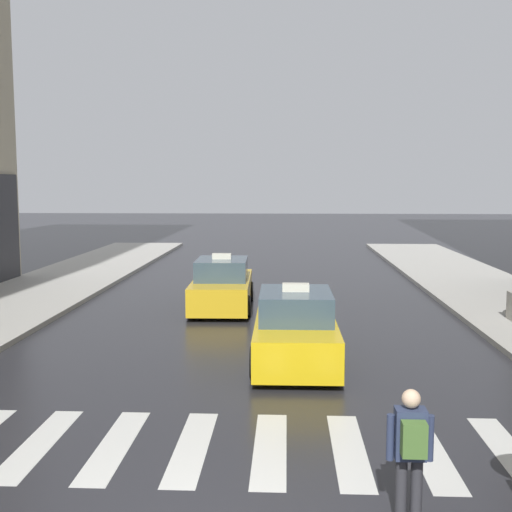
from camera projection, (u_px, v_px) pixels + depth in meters
The scene contains 4 objects.
crosswalk_markings at pixel (231, 447), 9.72m from camera, with size 11.30×2.80×0.01m.
taxi_lead at pixel (295, 330), 14.40m from camera, with size 1.95×4.55×1.80m.
taxi_second at pixel (222, 286), 20.51m from camera, with size 2.02×4.58×1.80m.
pedestrian_with_backpack at pixel (410, 447), 7.38m from camera, with size 0.55×0.43×1.65m.
Camera 1 is at (0.83, -6.30, 4.02)m, focal length 44.56 mm.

